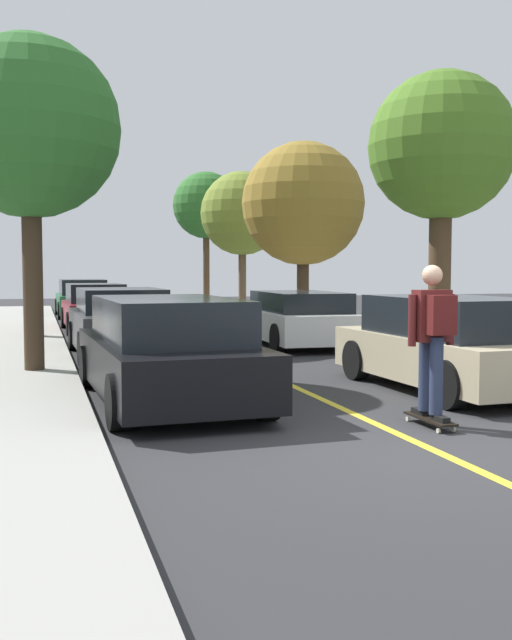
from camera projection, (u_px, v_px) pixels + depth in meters
name	position (u px, v px, depth m)	size (l,w,h in m)	color
ground	(430.00, 449.00, 7.41)	(80.00, 80.00, 0.00)	#2D2D30
center_line	(296.00, 387.00, 11.23)	(0.12, 39.20, 0.01)	gold
parked_car_left_nearest	(167.00, 351.00, 9.93)	(2.10, 4.61, 1.41)	black
parked_car_left_near	(121.00, 323.00, 15.26)	(1.98, 4.13, 1.39)	#38383D
parked_car_left_far	(96.00, 308.00, 21.51)	(1.91, 4.07, 1.36)	maroon
parked_car_left_farthest	(82.00, 298.00, 27.79)	(1.92, 4.38, 1.40)	#1E5B33
parked_car_right_nearest	(449.00, 344.00, 10.94)	(1.98, 4.15, 1.38)	#BCAD89
parked_car_right_near	(297.00, 318.00, 17.29)	(2.08, 4.41, 1.27)	white
street_tree_left_nearest	(30.00, 129.00, 11.93)	(2.93, 2.93, 5.40)	#3D2D1E
street_tree_left_near	(31.00, 130.00, 17.98)	(4.23, 4.23, 7.17)	#3D2D1E
street_tree_right_nearest	(442.00, 149.00, 14.26)	(2.83, 2.83, 5.44)	#4C3823
street_tree_right_near	(303.00, 204.00, 21.65)	(3.60, 3.60, 5.36)	#3D2D1E
street_tree_right_far	(242.00, 214.00, 28.02)	(3.16, 3.16, 5.33)	brown
street_tree_right_farthest	(206.00, 206.00, 33.90)	(3.04, 3.04, 6.09)	#4C3823
skateboard	(430.00, 419.00, 8.44)	(0.23, 0.84, 0.10)	black
skateboarder	(433.00, 331.00, 8.34)	(0.58, 0.70, 1.73)	black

